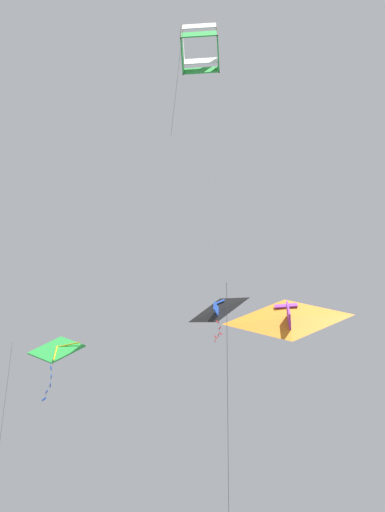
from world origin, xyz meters
The scene contains 4 objects.
kite_box_far_centre centered at (-3.96, -4.41, 31.59)m, with size 2.15×1.93×6.51m.
kite_diamond_upper_right centered at (-2.00, 3.18, 23.39)m, with size 2.13×1.71×9.80m.
kite_delta_near_left centered at (5.60, 2.62, 31.35)m, with size 0.84×2.19×2.87m.
kite_delta_low_drifter centered at (1.40, -3.21, 23.19)m, with size 3.84×3.88×7.38m.
Camera 1 is at (-11.88, -10.83, 6.81)m, focal length 52.80 mm.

